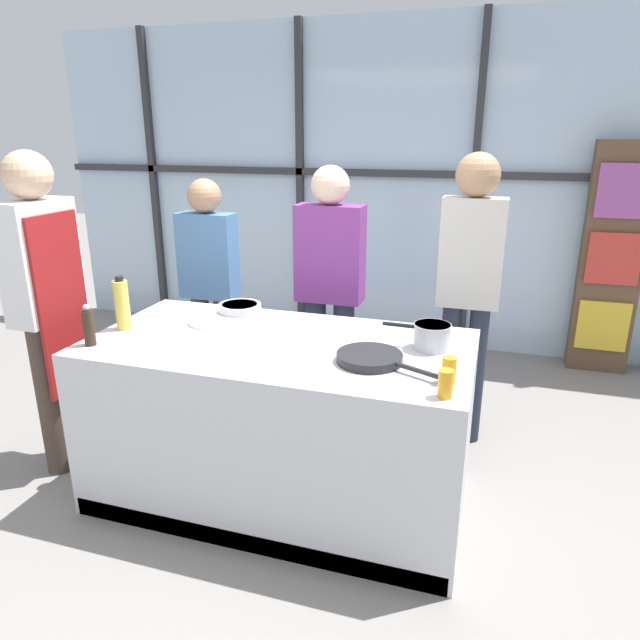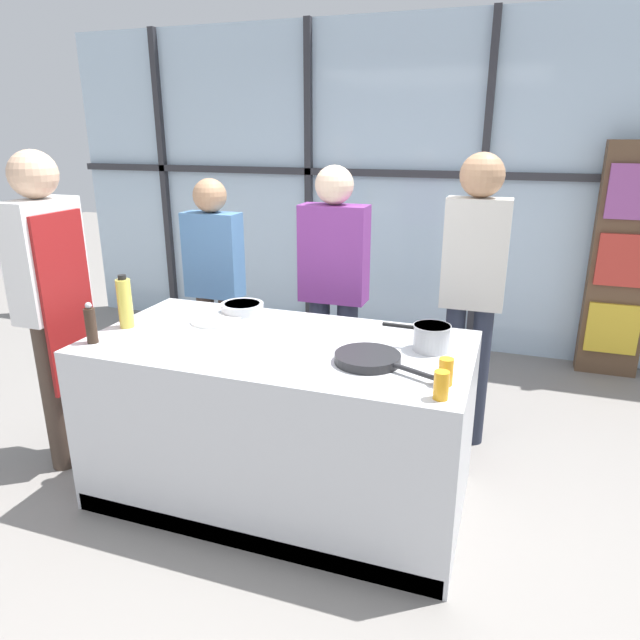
# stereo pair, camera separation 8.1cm
# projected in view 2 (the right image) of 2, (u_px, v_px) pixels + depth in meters

# --- Properties ---
(ground_plane) EXTENTS (18.00, 18.00, 0.00)m
(ground_plane) POSITION_uv_depth(u_px,v_px,m) (282.00, 491.00, 3.14)
(ground_plane) COLOR gray
(back_window_wall) EXTENTS (6.40, 0.10, 2.80)m
(back_window_wall) POSITION_uv_depth(u_px,v_px,m) (392.00, 189.00, 5.01)
(back_window_wall) COLOR silver
(back_window_wall) RESTS_ON ground_plane
(bookshelf) EXTENTS (0.45, 0.19, 1.83)m
(bookshelf) POSITION_uv_depth(u_px,v_px,m) (622.00, 263.00, 4.42)
(bookshelf) COLOR brown
(bookshelf) RESTS_ON ground_plane
(demo_island) EXTENTS (1.91, 0.98, 0.88)m
(demo_island) POSITION_uv_depth(u_px,v_px,m) (281.00, 420.00, 3.00)
(demo_island) COLOR silver
(demo_island) RESTS_ON ground_plane
(chef) EXTENTS (0.25, 0.42, 1.80)m
(chef) POSITION_uv_depth(u_px,v_px,m) (52.00, 292.00, 3.14)
(chef) COLOR #47382D
(chef) RESTS_ON ground_plane
(spectator_far_left) EXTENTS (0.39, 0.22, 1.60)m
(spectator_far_left) POSITION_uv_depth(u_px,v_px,m) (215.00, 279.00, 3.92)
(spectator_far_left) COLOR #47382D
(spectator_far_left) RESTS_ON ground_plane
(spectator_center_left) EXTENTS (0.42, 0.24, 1.69)m
(spectator_center_left) POSITION_uv_depth(u_px,v_px,m) (334.00, 282.00, 3.64)
(spectator_center_left) COLOR #232838
(spectator_center_left) RESTS_ON ground_plane
(spectator_center_right) EXTENTS (0.36, 0.25, 1.78)m
(spectator_center_right) POSITION_uv_depth(u_px,v_px,m) (473.00, 279.00, 3.34)
(spectator_center_right) COLOR #232838
(spectator_center_right) RESTS_ON ground_plane
(frying_pan) EXTENTS (0.51, 0.32, 0.04)m
(frying_pan) POSITION_uv_depth(u_px,v_px,m) (369.00, 358.00, 2.58)
(frying_pan) COLOR #232326
(frying_pan) RESTS_ON demo_island
(saucepan) EXTENTS (0.33, 0.18, 0.13)m
(saucepan) POSITION_uv_depth(u_px,v_px,m) (431.00, 337.00, 2.72)
(saucepan) COLOR silver
(saucepan) RESTS_ON demo_island
(white_plate) EXTENTS (0.28, 0.28, 0.01)m
(white_plate) POSITION_uv_depth(u_px,v_px,m) (216.00, 320.00, 3.15)
(white_plate) COLOR white
(white_plate) RESTS_ON demo_island
(mixing_bowl) EXTENTS (0.25, 0.25, 0.06)m
(mixing_bowl) POSITION_uv_depth(u_px,v_px,m) (242.00, 308.00, 3.30)
(mixing_bowl) COLOR silver
(mixing_bowl) RESTS_ON demo_island
(oil_bottle) EXTENTS (0.08, 0.08, 0.29)m
(oil_bottle) POSITION_uv_depth(u_px,v_px,m) (125.00, 303.00, 3.02)
(oil_bottle) COLOR #E0CC4C
(oil_bottle) RESTS_ON demo_island
(pepper_grinder) EXTENTS (0.05, 0.05, 0.21)m
(pepper_grinder) POSITION_uv_depth(u_px,v_px,m) (91.00, 325.00, 2.81)
(pepper_grinder) COLOR #332319
(pepper_grinder) RESTS_ON demo_island
(juice_glass_near) EXTENTS (0.06, 0.06, 0.12)m
(juice_glass_near) POSITION_uv_depth(u_px,v_px,m) (441.00, 385.00, 2.22)
(juice_glass_near) COLOR orange
(juice_glass_near) RESTS_ON demo_island
(juice_glass_far) EXTENTS (0.06, 0.06, 0.12)m
(juice_glass_far) POSITION_uv_depth(u_px,v_px,m) (446.00, 372.00, 2.35)
(juice_glass_far) COLOR orange
(juice_glass_far) RESTS_ON demo_island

